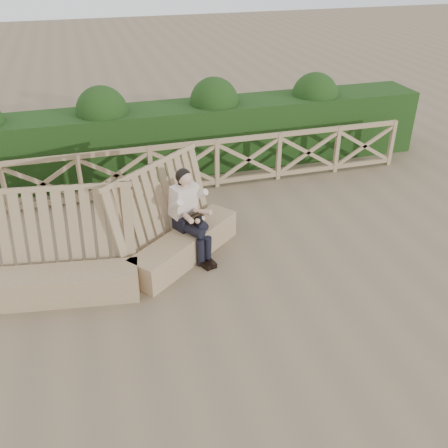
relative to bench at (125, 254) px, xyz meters
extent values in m
plane|color=brown|center=(1.58, -0.76, -0.41)|extent=(60.00, 60.00, 0.00)
cube|color=#806149|center=(-0.99, -0.34, -0.17)|extent=(2.32, 0.84, 0.49)
cube|color=#806149|center=(-0.95, -0.07, 0.41)|extent=(2.32, 0.79, 1.60)
cube|color=#806149|center=(1.03, 0.20, -0.17)|extent=(2.09, 1.81, 0.49)
cube|color=#806149|center=(0.86, 0.41, 0.41)|extent=(2.06, 1.77, 1.60)
cube|color=black|center=(1.11, 0.41, 0.20)|extent=(0.49, 0.44, 0.25)
cube|color=beige|center=(1.09, 0.46, 0.58)|extent=(0.54, 0.49, 0.59)
sphere|color=tan|center=(1.11, 0.41, 1.00)|extent=(0.31, 0.31, 0.23)
sphere|color=black|center=(1.09, 0.44, 1.02)|extent=(0.34, 0.34, 0.26)
cylinder|color=black|center=(1.13, 0.15, 0.18)|extent=(0.38, 0.53, 0.17)
cylinder|color=black|center=(1.28, 0.25, 0.26)|extent=(0.38, 0.54, 0.18)
cylinder|color=black|center=(1.23, -0.07, -0.17)|extent=(0.18, 0.18, 0.49)
cylinder|color=black|center=(1.36, -0.03, -0.17)|extent=(0.18, 0.18, 0.49)
cube|color=black|center=(1.27, -0.16, -0.37)|extent=(0.21, 0.28, 0.09)
cube|color=black|center=(1.38, -0.13, -0.37)|extent=(0.21, 0.28, 0.09)
cube|color=black|center=(1.22, 0.24, 0.31)|extent=(0.31, 0.26, 0.18)
cube|color=black|center=(1.28, 0.07, 0.38)|extent=(0.11, 0.12, 0.13)
cube|color=#977B57|center=(1.58, 2.74, 0.64)|extent=(10.10, 0.07, 0.10)
cube|color=#977B57|center=(1.58, 2.74, -0.29)|extent=(10.10, 0.07, 0.10)
cube|color=black|center=(1.58, 3.94, 0.34)|extent=(12.00, 1.20, 1.50)
camera|label=1|loc=(-0.35, -6.82, 4.43)|focal=40.00mm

